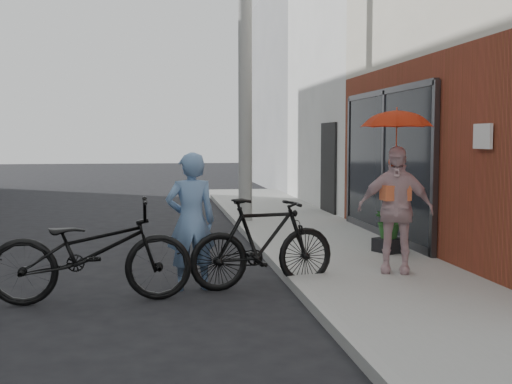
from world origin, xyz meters
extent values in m
plane|color=black|center=(0.00, 0.00, 0.00)|extent=(80.00, 80.00, 0.00)
cube|color=gray|center=(2.10, 2.00, 0.06)|extent=(2.20, 24.00, 0.12)
cube|color=#9E9E99|center=(0.94, 2.00, 0.06)|extent=(0.12, 24.00, 0.12)
cube|color=black|center=(3.16, 3.50, 1.36)|extent=(0.06, 3.80, 2.40)
cube|color=white|center=(3.16, 0.20, 1.82)|extent=(0.04, 0.40, 0.30)
cube|color=white|center=(7.20, 9.00, 3.50)|extent=(8.00, 6.00, 7.00)
cube|color=gray|center=(7.20, 16.00, 3.50)|extent=(8.00, 8.00, 7.00)
cylinder|color=#9E9E99|center=(1.10, 6.00, 3.50)|extent=(0.28, 0.28, 7.00)
imported|color=#6588B4|center=(-0.28, 0.60, 0.82)|extent=(0.64, 0.46, 1.63)
imported|color=black|center=(-1.39, 0.16, 0.57)|extent=(2.20, 0.84, 1.14)
imported|color=black|center=(0.57, 0.56, 0.55)|extent=(1.88, 0.87, 1.09)
imported|color=beige|center=(2.26, 0.66, 0.91)|extent=(1.00, 0.71, 1.58)
imported|color=red|center=(2.26, 0.66, 2.06)|extent=(0.83, 0.83, 0.73)
cube|color=black|center=(2.72, 2.03, 0.22)|extent=(0.50, 0.50, 0.20)
imported|color=#296327|center=(2.72, 2.03, 0.60)|extent=(0.50, 0.43, 0.55)
camera|label=1|loc=(-0.66, -6.94, 1.79)|focal=45.00mm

